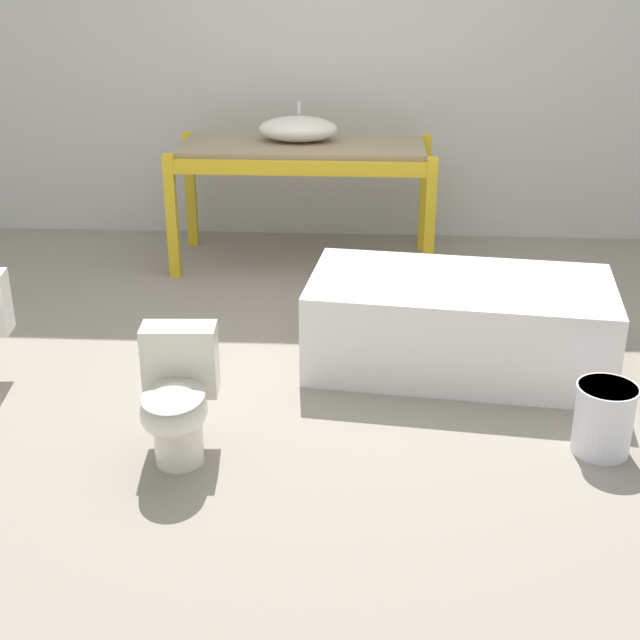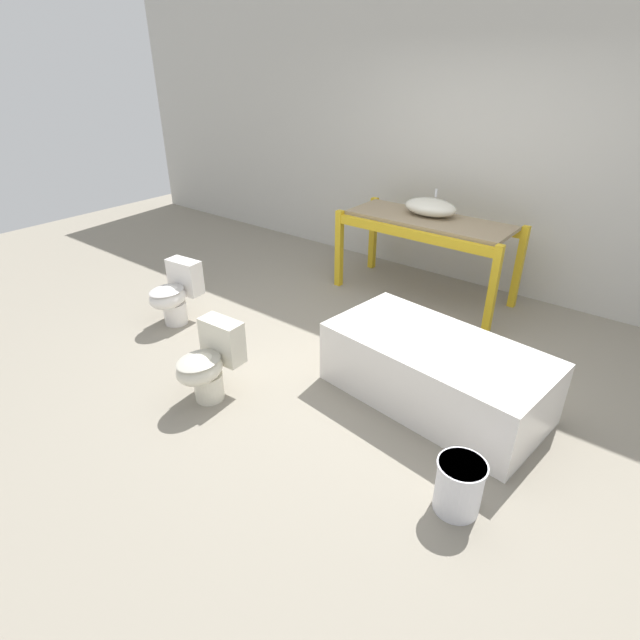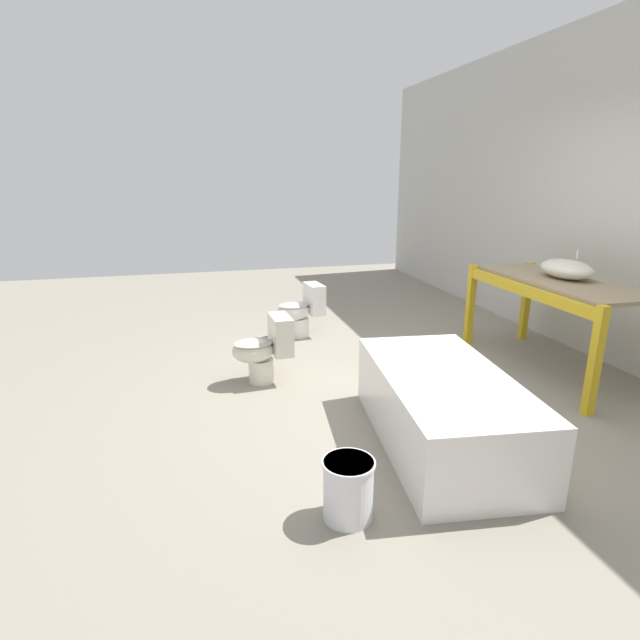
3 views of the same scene
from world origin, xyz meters
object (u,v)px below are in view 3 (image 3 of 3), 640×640
at_px(sink_basin, 566,269).
at_px(bucket_white, 348,488).
at_px(bathtub_main, 443,403).
at_px(toilet_far, 302,310).
at_px(toilet_near, 264,349).

relative_size(sink_basin, bucket_white, 1.64).
distance_m(bathtub_main, bucket_white, 1.03).
bearing_deg(toilet_far, bathtub_main, 2.89).
relative_size(sink_basin, toilet_near, 0.93).
xyz_separation_m(toilet_near, toilet_far, (-1.19, 0.60, 0.00)).
xyz_separation_m(sink_basin, bathtub_main, (0.99, -1.70, -0.65)).
xyz_separation_m(toilet_far, bucket_white, (3.10, -0.44, -0.13)).
relative_size(toilet_near, bucket_white, 1.76).
bearing_deg(sink_basin, toilet_near, -97.10).
relative_size(toilet_far, bucket_white, 1.76).
bearing_deg(bucket_white, bathtub_main, 124.72).
bearing_deg(toilet_near, bucket_white, 1.66).
bearing_deg(bathtub_main, bucket_white, -48.48).
xyz_separation_m(bathtub_main, bucket_white, (0.58, -0.84, -0.11)).
bearing_deg(bathtub_main, toilet_near, -136.25).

